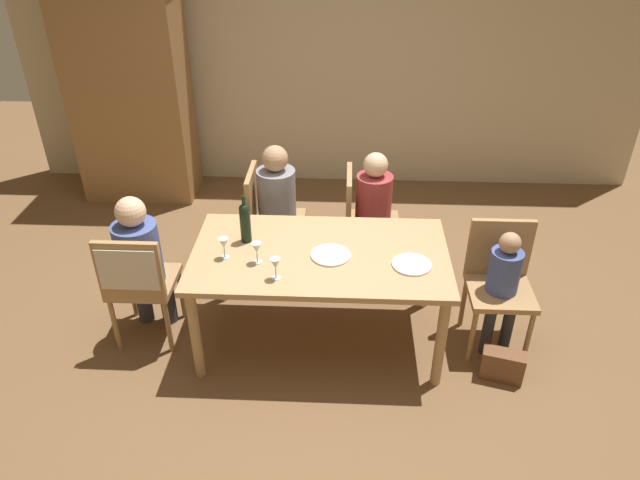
# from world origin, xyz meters

# --- Properties ---
(ground_plane) EXTENTS (10.00, 10.00, 0.00)m
(ground_plane) POSITION_xyz_m (0.00, 0.00, 0.00)
(ground_plane) COLOR brown
(rear_room_partition) EXTENTS (6.40, 0.12, 2.70)m
(rear_room_partition) POSITION_xyz_m (0.00, 2.69, 1.35)
(rear_room_partition) COLOR beige
(rear_room_partition) RESTS_ON ground_plane
(armoire_cabinet) EXTENTS (1.18, 0.62, 2.18)m
(armoire_cabinet) POSITION_xyz_m (-1.97, 2.24, 1.10)
(armoire_cabinet) COLOR olive
(armoire_cabinet) RESTS_ON ground_plane
(dining_table) EXTENTS (1.73, 0.98, 0.75)m
(dining_table) POSITION_xyz_m (0.00, 0.00, 0.67)
(dining_table) COLOR tan
(dining_table) RESTS_ON ground_plane
(chair_far_right) EXTENTS (0.44, 0.44, 0.92)m
(chair_far_right) POSITION_xyz_m (0.30, 0.87, 0.53)
(chair_far_right) COLOR #A87F51
(chair_far_right) RESTS_ON ground_plane
(chair_left_end) EXTENTS (0.44, 0.46, 0.92)m
(chair_left_end) POSITION_xyz_m (-1.25, -0.12, 0.59)
(chair_left_end) COLOR #A87F51
(chair_left_end) RESTS_ON ground_plane
(chair_far_left) EXTENTS (0.44, 0.44, 0.92)m
(chair_far_left) POSITION_xyz_m (-0.48, 0.87, 0.53)
(chair_far_left) COLOR #A87F51
(chair_far_left) RESTS_ON ground_plane
(chair_right_end) EXTENTS (0.44, 0.44, 0.92)m
(chair_right_end) POSITION_xyz_m (1.25, 0.09, 0.53)
(chair_right_end) COLOR #A87F51
(chair_right_end) RESTS_ON ground_plane
(person_woman_host) EXTENTS (0.33, 0.29, 1.10)m
(person_woman_host) POSITION_xyz_m (0.42, 0.87, 0.64)
(person_woman_host) COLOR #33333D
(person_woman_host) RESTS_ON ground_plane
(person_man_bearded) EXTENTS (0.31, 0.35, 1.13)m
(person_man_bearded) POSITION_xyz_m (-1.25, 0.03, 0.66)
(person_man_bearded) COLOR #33333D
(person_man_bearded) RESTS_ON ground_plane
(person_man_guest) EXTENTS (0.36, 0.31, 1.14)m
(person_man_guest) POSITION_xyz_m (-0.36, 0.87, 0.66)
(person_man_guest) COLOR #33333D
(person_man_guest) RESTS_ON ground_plane
(person_child_small) EXTENTS (0.22, 0.25, 0.94)m
(person_child_small) POSITION_xyz_m (1.25, -0.02, 0.56)
(person_child_small) COLOR #33333D
(person_child_small) RESTS_ON ground_plane
(wine_bottle_tall_green) EXTENTS (0.07, 0.07, 0.35)m
(wine_bottle_tall_green) POSITION_xyz_m (-0.52, 0.12, 0.91)
(wine_bottle_tall_green) COLOR black
(wine_bottle_tall_green) RESTS_ON dining_table
(wine_glass_near_left) EXTENTS (0.07, 0.07, 0.15)m
(wine_glass_near_left) POSITION_xyz_m (-0.63, -0.09, 0.86)
(wine_glass_near_left) COLOR silver
(wine_glass_near_left) RESTS_ON dining_table
(wine_glass_centre) EXTENTS (0.07, 0.07, 0.15)m
(wine_glass_centre) POSITION_xyz_m (-0.40, -0.13, 0.86)
(wine_glass_centre) COLOR silver
(wine_glass_centre) RESTS_ON dining_table
(wine_glass_near_right) EXTENTS (0.07, 0.07, 0.15)m
(wine_glass_near_right) POSITION_xyz_m (-0.26, -0.31, 0.86)
(wine_glass_near_right) COLOR silver
(wine_glass_near_right) RESTS_ON dining_table
(dinner_plate_host) EXTENTS (0.26, 0.26, 0.01)m
(dinner_plate_host) POSITION_xyz_m (0.60, -0.12, 0.76)
(dinner_plate_host) COLOR white
(dinner_plate_host) RESTS_ON dining_table
(dinner_plate_guest_left) EXTENTS (0.27, 0.27, 0.01)m
(dinner_plate_guest_left) POSITION_xyz_m (0.07, -0.04, 0.76)
(dinner_plate_guest_left) COLOR white
(dinner_plate_guest_left) RESTS_ON dining_table
(handbag) EXTENTS (0.30, 0.19, 0.22)m
(handbag) POSITION_xyz_m (1.25, -0.35, 0.11)
(handbag) COLOR brown
(handbag) RESTS_ON ground_plane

